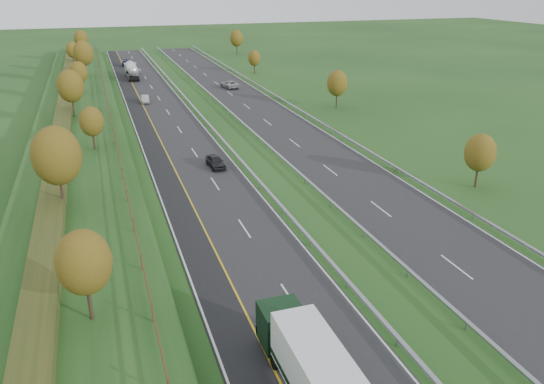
{
  "coord_description": "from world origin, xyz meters",
  "views": [
    {
      "loc": [
        -10.23,
        -19.04,
        21.15
      ],
      "look_at": [
        4.76,
        25.56,
        2.2
      ],
      "focal_mm": 35.0,
      "sensor_mm": 36.0,
      "label": 1
    }
  ],
  "objects": [
    {
      "name": "near_carriageway",
      "position": [
        0.0,
        60.0,
        0.02
      ],
      "size": [
        10.5,
        200.0,
        0.04
      ],
      "primitive_type": "cube",
      "color": "#242427",
      "rests_on": "ground"
    },
    {
      "name": "median_barrier_near",
      "position": [
        5.7,
        60.0,
        0.61
      ],
      "size": [
        0.32,
        200.0,
        0.71
      ],
      "color": "gray",
      "rests_on": "ground"
    },
    {
      "name": "embankment_left",
      "position": [
        -13.0,
        60.0,
        1.0
      ],
      "size": [
        12.0,
        200.0,
        2.0
      ],
      "primitive_type": "cube",
      "color": "#1D4217",
      "rests_on": "ground"
    },
    {
      "name": "far_carriageway",
      "position": [
        16.5,
        60.0,
        0.02
      ],
      "size": [
        10.5,
        200.0,
        0.04
      ],
      "primitive_type": "cube",
      "color": "#242427",
      "rests_on": "ground"
    },
    {
      "name": "trees_far",
      "position": [
        29.8,
        89.21,
        4.25
      ],
      "size": [
        8.45,
        118.6,
        7.12
      ],
      "color": "#2D2116",
      "rests_on": "ground"
    },
    {
      "name": "fence_left",
      "position": [
        -8.5,
        59.59,
        2.73
      ],
      "size": [
        0.12,
        189.06,
        1.2
      ],
      "color": "#422B19",
      "rests_on": "embankment_left"
    },
    {
      "name": "trees_left",
      "position": [
        -12.64,
        56.63,
        6.37
      ],
      "size": [
        6.64,
        164.3,
        7.66
      ],
      "color": "#2D2116",
      "rests_on": "embankment_left"
    },
    {
      "name": "car_small_far",
      "position": [
        -1.39,
        125.87,
        0.8
      ],
      "size": [
        2.25,
        5.31,
        1.53
      ],
      "primitive_type": "imported",
      "rotation": [
        0.0,
        0.0,
        0.02
      ],
      "color": "#151843",
      "rests_on": "near_carriageway"
    },
    {
      "name": "hedge_left",
      "position": [
        -15.0,
        60.0,
        2.55
      ],
      "size": [
        2.2,
        180.0,
        1.1
      ],
      "primitive_type": "cube",
      "color": "#2E3B18",
      "rests_on": "embankment_left"
    },
    {
      "name": "car_dark_near",
      "position": [
        2.59,
        40.46,
        0.75
      ],
      "size": [
        1.94,
        4.26,
        1.42
      ],
      "primitive_type": "imported",
      "rotation": [
        0.0,
        0.0,
        0.06
      ],
      "color": "black",
      "rests_on": "near_carriageway"
    },
    {
      "name": "ground",
      "position": [
        8.0,
        55.0,
        0.0
      ],
      "size": [
        400.0,
        400.0,
        0.0
      ],
      "primitive_type": "plane",
      "color": "#1D4217",
      "rests_on": "ground"
    },
    {
      "name": "outer_barrier_far",
      "position": [
        22.3,
        60.0,
        0.62
      ],
      "size": [
        0.32,
        200.0,
        0.71
      ],
      "color": "gray",
      "rests_on": "ground"
    },
    {
      "name": "median_barrier_far",
      "position": [
        10.8,
        60.0,
        0.61
      ],
      "size": [
        0.32,
        200.0,
        0.71
      ],
      "color": "gray",
      "rests_on": "ground"
    },
    {
      "name": "hard_shoulder",
      "position": [
        -3.75,
        60.0,
        0.02
      ],
      "size": [
        3.0,
        200.0,
        0.04
      ],
      "primitive_type": "cube",
      "color": "black",
      "rests_on": "ground"
    },
    {
      "name": "road_tanker",
      "position": [
        -1.59,
        107.56,
        1.86
      ],
      "size": [
        2.4,
        11.22,
        3.46
      ],
      "color": "silver",
      "rests_on": "near_carriageway"
    },
    {
      "name": "car_silver_mid",
      "position": [
        -1.6,
        79.98,
        0.69
      ],
      "size": [
        1.53,
        4.0,
        1.3
      ],
      "primitive_type": "imported",
      "rotation": [
        0.0,
        0.0,
        -0.04
      ],
      "color": "#99989D",
      "rests_on": "near_carriageway"
    },
    {
      "name": "car_oncoming",
      "position": [
        16.64,
        88.75,
        0.79
      ],
      "size": [
        3.2,
        5.67,
        1.49
      ],
      "primitive_type": "imported",
      "rotation": [
        0.0,
        0.0,
        3.28
      ],
      "color": "#9E9EA2",
      "rests_on": "far_carriageway"
    },
    {
      "name": "lane_markings",
      "position": [
        6.4,
        59.88,
        0.05
      ],
      "size": [
        26.75,
        200.0,
        0.01
      ],
      "color": "silver",
      "rests_on": "near_carriageway"
    }
  ]
}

